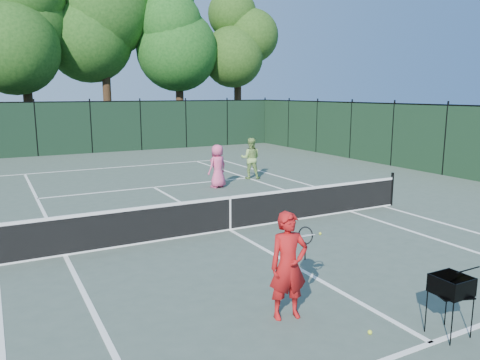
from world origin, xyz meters
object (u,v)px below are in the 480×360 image
player_green (251,158)px  loose_ball_near_cart (370,332)px  player_pink (218,166)px  ball_hopper (451,286)px  loose_ball_midcourt (320,234)px  coach (289,265)px

player_green → loose_ball_near_cart: (-4.78, -12.04, -0.82)m
player_pink → ball_hopper: bearing=63.9°
player_pink → loose_ball_midcourt: bearing=69.7°
coach → loose_ball_near_cart: 1.55m
loose_ball_near_cart → player_pink: bearing=75.9°
coach → ball_hopper: coach is taller
ball_hopper → player_green: bearing=93.2°
coach → loose_ball_midcourt: bearing=56.7°
player_pink → loose_ball_midcourt: 6.73m
player_green → ball_hopper: bearing=103.7°
player_pink → coach: bearing=53.0°
coach → loose_ball_near_cart: bearing=-42.6°
coach → player_pink: (3.53, 9.96, -0.05)m
player_pink → loose_ball_near_cart: size_ratio=24.06×
ball_hopper → player_pink: bearing=101.2°
ball_hopper → loose_ball_midcourt: bearing=93.5°
loose_ball_near_cart → coach: bearing=126.3°
loose_ball_near_cart → loose_ball_midcourt: 4.97m
loose_ball_midcourt → ball_hopper: bearing=-106.3°
player_pink → loose_ball_midcourt: player_pink is taller
player_green → loose_ball_near_cart: 12.98m
ball_hopper → loose_ball_near_cart: ball_hopper is taller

